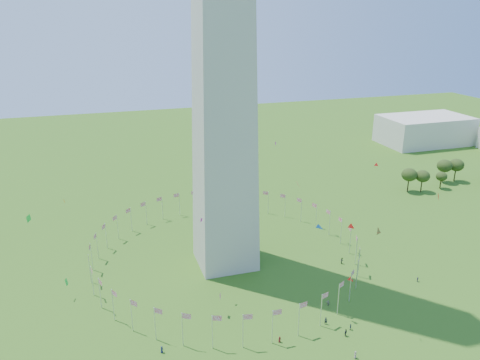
% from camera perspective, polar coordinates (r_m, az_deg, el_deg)
% --- Properties ---
extents(flag_ring, '(80.24, 80.24, 9.00)m').
position_cam_1_polar(flag_ring, '(145.48, -1.80, -8.35)').
color(flag_ring, silver).
rests_on(flag_ring, ground).
extents(gov_building_east_a, '(50.00, 30.00, 16.00)m').
position_cam_1_polar(gov_building_east_a, '(297.00, 21.55, 5.71)').
color(gov_building_east_a, beige).
rests_on(gov_building_east_a, ground).
extents(crowd, '(94.69, 69.18, 2.02)m').
position_cam_1_polar(crowd, '(113.97, 9.24, -19.80)').
color(crowd, '#73655C').
rests_on(crowd, ground).
extents(kites_aloft, '(111.52, 63.65, 36.31)m').
position_cam_1_polar(kites_aloft, '(118.42, 6.70, -6.05)').
color(kites_aloft, red).
rests_on(kites_aloft, ground).
extents(tree_line_east, '(53.48, 16.10, 10.50)m').
position_cam_1_polar(tree_line_east, '(228.44, 24.41, 0.59)').
color(tree_line_east, '#324918').
rests_on(tree_line_east, ground).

